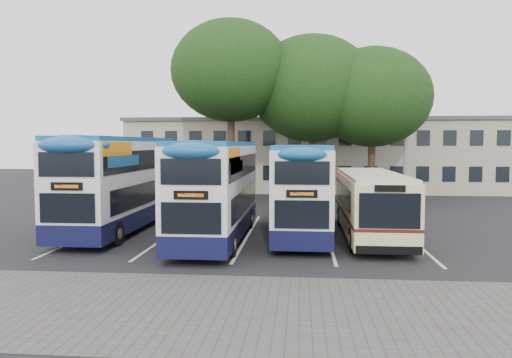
{
  "coord_description": "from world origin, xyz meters",
  "views": [
    {
      "loc": [
        -1.41,
        -16.85,
        4.05
      ],
      "look_at": [
        -3.41,
        5.0,
        2.5
      ],
      "focal_mm": 35.0,
      "sensor_mm": 36.0,
      "label": 1
    }
  ],
  "objects_px": {
    "bus_dd_mid": "(217,186)",
    "bus_dd_left": "(120,179)",
    "tree_mid": "(312,89)",
    "bus_single": "(370,200)",
    "tree_left": "(231,71)",
    "lamp_post": "(405,129)",
    "tree_right": "(373,97)",
    "bus_dd_right": "(302,185)"
  },
  "relations": [
    {
      "from": "bus_dd_mid",
      "to": "bus_dd_left",
      "type": "bearing_deg",
      "value": 160.5
    },
    {
      "from": "tree_mid",
      "to": "bus_single",
      "type": "bearing_deg",
      "value": -80.48
    },
    {
      "from": "tree_left",
      "to": "bus_dd_mid",
      "type": "xyz_separation_m",
      "value": [
        1.3,
        -13.35,
        -6.7
      ]
    },
    {
      "from": "tree_left",
      "to": "bus_single",
      "type": "bearing_deg",
      "value": -57.19
    },
    {
      "from": "tree_mid",
      "to": "bus_single",
      "type": "distance_m",
      "value": 15.2
    },
    {
      "from": "tree_mid",
      "to": "bus_dd_left",
      "type": "height_order",
      "value": "tree_mid"
    },
    {
      "from": "lamp_post",
      "to": "bus_dd_mid",
      "type": "xyz_separation_m",
      "value": [
        -10.95,
        -16.12,
        -2.8
      ]
    },
    {
      "from": "bus_dd_left",
      "to": "tree_mid",
      "type": "bearing_deg",
      "value": 55.17
    },
    {
      "from": "tree_right",
      "to": "bus_dd_right",
      "type": "relative_size",
      "value": 1.11
    },
    {
      "from": "tree_left",
      "to": "bus_dd_mid",
      "type": "relative_size",
      "value": 1.25
    },
    {
      "from": "tree_mid",
      "to": "tree_right",
      "type": "distance_m",
      "value": 4.2
    },
    {
      "from": "bus_dd_left",
      "to": "bus_single",
      "type": "distance_m",
      "value": 11.45
    },
    {
      "from": "lamp_post",
      "to": "bus_single",
      "type": "height_order",
      "value": "lamp_post"
    },
    {
      "from": "bus_single",
      "to": "bus_dd_right",
      "type": "bearing_deg",
      "value": 175.43
    },
    {
      "from": "tree_mid",
      "to": "bus_dd_right",
      "type": "distance_m",
      "value": 14.58
    },
    {
      "from": "tree_mid",
      "to": "bus_dd_mid",
      "type": "relative_size",
      "value": 1.17
    },
    {
      "from": "bus_dd_mid",
      "to": "lamp_post",
      "type": "bearing_deg",
      "value": 55.81
    },
    {
      "from": "bus_dd_left",
      "to": "lamp_post",
      "type": "bearing_deg",
      "value": 42.28
    },
    {
      "from": "bus_dd_left",
      "to": "bus_dd_mid",
      "type": "xyz_separation_m",
      "value": [
        4.88,
        -1.73,
        -0.11
      ]
    },
    {
      "from": "lamp_post",
      "to": "tree_mid",
      "type": "xyz_separation_m",
      "value": [
        -6.71,
        -1.29,
        2.82
      ]
    },
    {
      "from": "bus_dd_right",
      "to": "tree_right",
      "type": "bearing_deg",
      "value": 69.76
    },
    {
      "from": "bus_single",
      "to": "lamp_post",
      "type": "bearing_deg",
      "value": 73.49
    },
    {
      "from": "tree_mid",
      "to": "bus_dd_mid",
      "type": "height_order",
      "value": "tree_mid"
    },
    {
      "from": "lamp_post",
      "to": "bus_dd_left",
      "type": "distance_m",
      "value": 21.57
    },
    {
      "from": "bus_dd_right",
      "to": "lamp_post",
      "type": "bearing_deg",
      "value": 63.27
    },
    {
      "from": "tree_left",
      "to": "bus_single",
      "type": "xyz_separation_m",
      "value": [
        7.83,
        -12.14,
        -7.4
      ]
    },
    {
      "from": "lamp_post",
      "to": "bus_single",
      "type": "xyz_separation_m",
      "value": [
        -4.42,
        -14.92,
        -3.5
      ]
    },
    {
      "from": "bus_dd_right",
      "to": "bus_single",
      "type": "bearing_deg",
      "value": -4.57
    },
    {
      "from": "lamp_post",
      "to": "tree_mid",
      "type": "distance_m",
      "value": 7.39
    },
    {
      "from": "tree_left",
      "to": "bus_single",
      "type": "distance_m",
      "value": 16.23
    },
    {
      "from": "tree_right",
      "to": "bus_dd_mid",
      "type": "bearing_deg",
      "value": -120.0
    },
    {
      "from": "tree_mid",
      "to": "tree_right",
      "type": "relative_size",
      "value": 1.09
    },
    {
      "from": "lamp_post",
      "to": "tree_left",
      "type": "relative_size",
      "value": 0.73
    },
    {
      "from": "lamp_post",
      "to": "bus_dd_mid",
      "type": "height_order",
      "value": "lamp_post"
    },
    {
      "from": "tree_mid",
      "to": "bus_dd_mid",
      "type": "bearing_deg",
      "value": -105.96
    },
    {
      "from": "tree_left",
      "to": "tree_right",
      "type": "height_order",
      "value": "tree_left"
    },
    {
      "from": "bus_dd_left",
      "to": "bus_dd_right",
      "type": "relative_size",
      "value": 1.09
    },
    {
      "from": "tree_mid",
      "to": "bus_dd_left",
      "type": "distance_m",
      "value": 16.9
    },
    {
      "from": "tree_mid",
      "to": "bus_single",
      "type": "xyz_separation_m",
      "value": [
        2.29,
        -13.63,
        -6.32
      ]
    },
    {
      "from": "lamp_post",
      "to": "tree_right",
      "type": "relative_size",
      "value": 0.85
    },
    {
      "from": "bus_dd_mid",
      "to": "bus_single",
      "type": "distance_m",
      "value": 6.67
    },
    {
      "from": "tree_left",
      "to": "tree_mid",
      "type": "relative_size",
      "value": 1.07
    }
  ]
}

